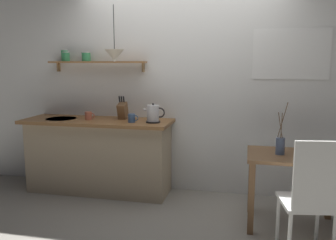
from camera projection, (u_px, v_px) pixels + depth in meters
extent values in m
plane|color=gray|center=(172.00, 207.00, 3.96)|extent=(14.00, 14.00, 0.00)
cube|color=white|center=(199.00, 84.00, 4.33)|extent=(6.80, 0.10, 2.70)
cube|color=white|center=(291.00, 54.00, 3.99)|extent=(0.84, 0.01, 0.57)
cube|color=silver|center=(291.00, 54.00, 3.99)|extent=(0.78, 0.01, 0.51)
cube|color=tan|center=(99.00, 157.00, 4.42)|extent=(1.74, 0.52, 0.87)
cube|color=brown|center=(97.00, 121.00, 4.33)|extent=(1.83, 0.63, 0.04)
cylinder|color=#B7BABF|center=(61.00, 119.00, 4.41)|extent=(0.38, 0.38, 0.01)
cube|color=#9E6B3D|center=(97.00, 62.00, 4.41)|extent=(1.25, 0.18, 0.02)
cube|color=#99754C|center=(59.00, 67.00, 4.62)|extent=(0.02, 0.06, 0.12)
cube|color=#99754C|center=(143.00, 67.00, 4.37)|extent=(0.02, 0.06, 0.12)
cylinder|color=#388E56|center=(65.00, 56.00, 4.49)|extent=(0.08, 0.08, 0.14)
cylinder|color=silver|center=(64.00, 50.00, 4.48)|extent=(0.09, 0.09, 0.01)
cylinder|color=#388E56|center=(66.00, 57.00, 4.49)|extent=(0.09, 0.09, 0.11)
cylinder|color=silver|center=(66.00, 52.00, 4.48)|extent=(0.10, 0.10, 0.01)
cylinder|color=#388E56|center=(86.00, 57.00, 4.43)|extent=(0.11, 0.11, 0.10)
cylinder|color=silver|center=(86.00, 52.00, 4.42)|extent=(0.11, 0.11, 0.01)
cube|color=brown|center=(294.00, 156.00, 3.41)|extent=(0.89, 0.62, 0.03)
cube|color=brown|center=(251.00, 199.00, 3.31)|extent=(0.06, 0.06, 0.70)
cube|color=brown|center=(251.00, 181.00, 3.80)|extent=(0.06, 0.06, 0.70)
cube|color=brown|center=(330.00, 186.00, 3.63)|extent=(0.06, 0.06, 0.70)
cube|color=white|center=(306.00, 203.00, 2.91)|extent=(0.47, 0.49, 0.03)
cube|color=white|center=(317.00, 177.00, 2.67)|extent=(0.35, 0.09, 0.55)
cylinder|color=white|center=(317.00, 221.00, 3.12)|extent=(0.03, 0.03, 0.45)
cylinder|color=white|center=(278.00, 220.00, 3.14)|extent=(0.03, 0.03, 0.45)
cylinder|color=white|center=(289.00, 240.00, 2.78)|extent=(0.03, 0.03, 0.45)
cylinder|color=#BC704C|center=(314.00, 155.00, 3.36)|extent=(0.12, 0.12, 0.01)
cylinder|color=#BC704C|center=(314.00, 151.00, 3.36)|extent=(0.26, 0.26, 0.07)
ellipsoid|color=yellow|center=(311.00, 145.00, 3.35)|extent=(0.16, 0.12, 0.04)
sphere|color=red|center=(310.00, 144.00, 3.38)|extent=(0.06, 0.06, 0.06)
sphere|color=#8EA84C|center=(313.00, 144.00, 3.36)|extent=(0.07, 0.07, 0.07)
cylinder|color=#475675|center=(280.00, 146.00, 3.41)|extent=(0.09, 0.09, 0.16)
cylinder|color=brown|center=(280.00, 125.00, 3.38)|extent=(0.05, 0.02, 0.25)
cylinder|color=brown|center=(281.00, 126.00, 3.37)|extent=(0.01, 0.03, 0.25)
cylinder|color=brown|center=(283.00, 120.00, 3.37)|extent=(0.08, 0.03, 0.35)
cylinder|color=black|center=(153.00, 122.00, 4.11)|extent=(0.17, 0.17, 0.02)
cylinder|color=silver|center=(153.00, 113.00, 4.09)|extent=(0.14, 0.14, 0.19)
sphere|color=black|center=(153.00, 104.00, 4.07)|extent=(0.02, 0.02, 0.02)
cone|color=silver|center=(146.00, 110.00, 4.10)|extent=(0.04, 0.04, 0.04)
torus|color=black|center=(160.00, 113.00, 4.07)|extent=(0.12, 0.02, 0.12)
cube|color=brown|center=(123.00, 111.00, 4.34)|extent=(0.10, 0.18, 0.22)
cylinder|color=black|center=(120.00, 99.00, 4.29)|extent=(0.02, 0.04, 0.08)
cylinder|color=black|center=(122.00, 99.00, 4.29)|extent=(0.02, 0.04, 0.08)
cylinder|color=black|center=(124.00, 99.00, 4.28)|extent=(0.02, 0.04, 0.08)
cylinder|color=#C6664C|center=(88.00, 116.00, 4.30)|extent=(0.08, 0.08, 0.10)
torus|color=#C6664C|center=(92.00, 116.00, 4.29)|extent=(0.07, 0.01, 0.07)
cylinder|color=#3D5B89|center=(132.00, 118.00, 4.12)|extent=(0.08, 0.08, 0.10)
torus|color=#3D5B89|center=(136.00, 118.00, 4.11)|extent=(0.07, 0.01, 0.07)
cylinder|color=black|center=(114.00, 27.00, 3.97)|extent=(0.01, 0.01, 0.49)
cone|color=beige|center=(115.00, 55.00, 4.02)|extent=(0.22, 0.22, 0.14)
sphere|color=white|center=(115.00, 60.00, 4.03)|extent=(0.04, 0.04, 0.04)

